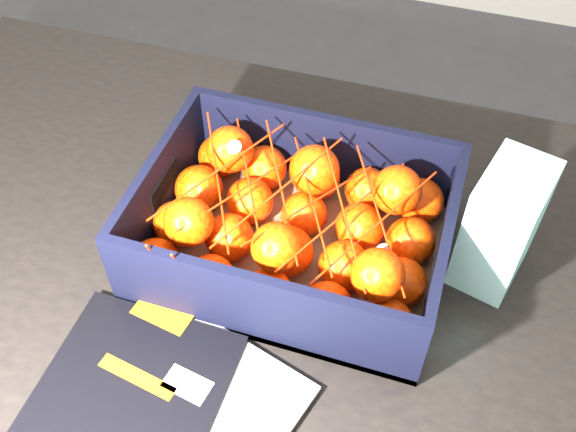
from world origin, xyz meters
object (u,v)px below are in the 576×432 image
(table, at_px, (221,280))
(produce_crate, at_px, (295,234))
(magazine_stack, at_px, (141,424))
(retail_carton, at_px, (502,225))

(table, relative_size, produce_crate, 3.07)
(produce_crate, bearing_deg, table, -174.03)
(magazine_stack, xyz_separation_m, retail_carton, (0.34, 0.35, 0.08))
(table, distance_m, retail_carton, 0.42)
(magazine_stack, bearing_deg, table, 94.63)
(table, relative_size, retail_carton, 7.06)
(magazine_stack, relative_size, produce_crate, 0.87)
(produce_crate, bearing_deg, retail_carton, 12.73)
(table, relative_size, magazine_stack, 3.51)
(table, xyz_separation_m, produce_crate, (0.11, 0.01, 0.14))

